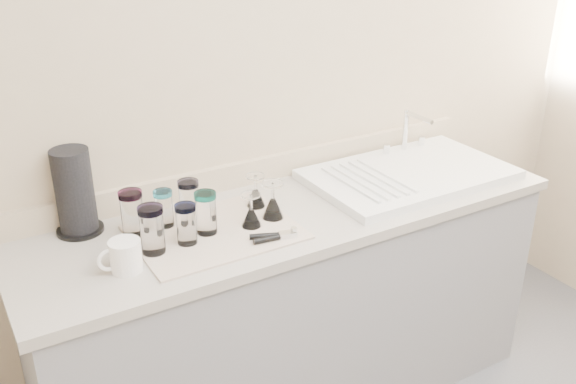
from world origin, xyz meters
TOP-DOWN VIEW (x-y plane):
  - counter_unit at (0.00, 1.20)m, footprint 2.06×0.62m
  - sink_unit at (0.55, 1.20)m, footprint 0.82×0.50m
  - dish_towel at (-0.33, 1.17)m, footprint 0.55×0.42m
  - tumbler_teal at (-0.58, 1.30)m, footprint 0.08×0.08m
  - tumbler_cyan at (-0.47, 1.30)m, footprint 0.07×0.07m
  - tumbler_purple at (-0.37, 1.30)m, footprint 0.07×0.07m
  - tumbler_magenta at (-0.56, 1.15)m, footprint 0.08×0.08m
  - tumbler_blue at (-0.45, 1.15)m, footprint 0.07×0.07m
  - tumbler_lavender at (-0.36, 1.18)m, footprint 0.07×0.07m
  - goblet_back_right at (-0.12, 1.28)m, footprint 0.07×0.07m
  - goblet_front_left at (-0.21, 1.14)m, footprint 0.07×0.07m
  - goblet_front_right at (-0.11, 1.16)m, footprint 0.08×0.08m
  - can_opener at (-0.19, 1.02)m, footprint 0.16×0.08m
  - white_mug at (-0.67, 1.09)m, footprint 0.14×0.10m
  - paper_towel_roll at (-0.73, 1.43)m, footprint 0.16×0.16m

SIDE VIEW (x-z plane):
  - counter_unit at x=0.00m, z-range 0.00..0.90m
  - dish_towel at x=-0.33m, z-range 0.90..0.91m
  - can_opener at x=-0.19m, z-range 0.91..0.93m
  - sink_unit at x=0.55m, z-range 0.81..1.03m
  - goblet_front_left at x=-0.21m, z-range 0.89..1.01m
  - goblet_back_right at x=-0.12m, z-range 0.89..1.01m
  - white_mug at x=-0.67m, z-range 0.90..1.00m
  - goblet_front_right at x=-0.11m, z-range 0.89..1.02m
  - tumbler_cyan at x=-0.47m, z-range 0.91..1.04m
  - tumbler_blue at x=-0.45m, z-range 0.91..1.05m
  - tumbler_purple at x=-0.37m, z-range 0.91..1.06m
  - tumbler_lavender at x=-0.36m, z-range 0.91..1.06m
  - tumbler_teal at x=-0.58m, z-range 0.91..1.07m
  - tumbler_magenta at x=-0.56m, z-range 0.91..1.07m
  - paper_towel_roll at x=-0.73m, z-range 0.90..1.20m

